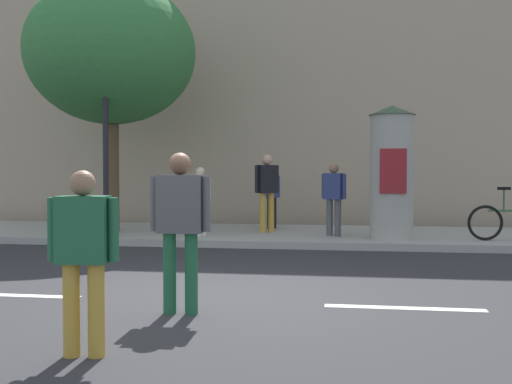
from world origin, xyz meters
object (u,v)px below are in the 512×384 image
(pedestrian_in_dark_shirt, at_px, (83,249))
(pedestrian_in_light_jacket, at_px, (200,196))
(street_tree, at_px, (111,53))
(pedestrian_near_pole, at_px, (271,192))
(pedestrian_with_backpack, at_px, (180,218))
(bicycle_leaning, at_px, (511,221))
(traffic_light, at_px, (103,97))
(poster_column, at_px, (392,172))
(pedestrian_in_red_top, at_px, (267,186))
(pedestrian_with_bag, at_px, (334,194))

(pedestrian_in_dark_shirt, distance_m, pedestrian_in_light_jacket, 8.12)
(street_tree, xyz_separation_m, pedestrian_near_pole, (3.61, 1.26, -3.29))
(pedestrian_with_backpack, relative_size, pedestrian_near_pole, 1.17)
(pedestrian_with_backpack, xyz_separation_m, bicycle_leaning, (5.08, 6.55, -0.51))
(traffic_light, distance_m, street_tree, 1.86)
(pedestrian_in_dark_shirt, distance_m, bicycle_leaning, 9.82)
(poster_column, distance_m, pedestrian_in_dark_shirt, 8.67)
(street_tree, height_order, pedestrian_in_red_top, street_tree)
(pedestrian_near_pole, xyz_separation_m, pedestrian_with_bag, (1.58, -1.63, 0.03))
(traffic_light, xyz_separation_m, poster_column, (6.01, 0.59, -1.57))
(poster_column, xyz_separation_m, pedestrian_in_dark_shirt, (-3.07, -8.08, -0.65))
(pedestrian_in_light_jacket, bearing_deg, pedestrian_near_pole, 58.13)
(pedestrian_in_red_top, bearing_deg, pedestrian_in_dark_shirt, -92.05)
(pedestrian_in_light_jacket, height_order, pedestrian_near_pole, pedestrian_near_pole)
(bicycle_leaning, bearing_deg, pedestrian_in_dark_shirt, -123.80)
(poster_column, xyz_separation_m, pedestrian_near_pole, (-2.77, 2.04, -0.51))
(pedestrian_in_light_jacket, bearing_deg, traffic_light, -163.85)
(pedestrian_with_bag, bearing_deg, traffic_light, -168.35)
(pedestrian_in_dark_shirt, bearing_deg, pedestrian_in_light_jacket, 96.96)
(street_tree, xyz_separation_m, pedestrian_in_light_jacket, (2.33, -0.80, -3.30))
(bicycle_leaning, bearing_deg, pedestrian_with_bag, 174.84)
(traffic_light, xyz_separation_m, pedestrian_in_dark_shirt, (2.94, -7.49, -2.21))
(poster_column, height_order, pedestrian_in_red_top, poster_column)
(traffic_light, bearing_deg, pedestrian_near_pole, 39.05)
(bicycle_leaning, bearing_deg, pedestrian_in_light_jacket, -179.09)
(poster_column, height_order, street_tree, street_tree)
(poster_column, bearing_deg, pedestrian_with_backpack, -112.57)
(bicycle_leaning, bearing_deg, pedestrian_near_pole, 159.23)
(pedestrian_with_backpack, xyz_separation_m, pedestrian_near_pole, (-0.08, 8.51, -0.00))
(pedestrian_in_dark_shirt, xyz_separation_m, pedestrian_in_red_top, (0.33, 9.14, 0.32))
(pedestrian_with_backpack, bearing_deg, pedestrian_with_bag, 77.72)
(poster_column, height_order, pedestrian_with_bag, poster_column)
(pedestrian_in_red_top, height_order, pedestrian_with_bag, pedestrian_in_red_top)
(pedestrian_in_light_jacket, relative_size, pedestrian_in_red_top, 0.83)
(pedestrian_in_dark_shirt, bearing_deg, street_tree, 110.54)
(pedestrian_in_dark_shirt, distance_m, pedestrian_near_pole, 10.12)
(street_tree, bearing_deg, pedestrian_in_dark_shirt, -69.46)
(pedestrian_in_red_top, bearing_deg, street_tree, -175.50)
(pedestrian_with_backpack, bearing_deg, bicycle_leaning, 52.21)
(pedestrian_in_light_jacket, distance_m, pedestrian_near_pole, 2.43)
(pedestrian_in_dark_shirt, height_order, pedestrian_near_pole, pedestrian_near_pole)
(poster_column, xyz_separation_m, pedestrian_with_backpack, (-2.69, -6.47, -0.51))
(pedestrian_with_backpack, bearing_deg, poster_column, 67.43)
(pedestrian_in_dark_shirt, height_order, bicycle_leaning, pedestrian_in_dark_shirt)
(street_tree, relative_size, pedestrian_in_light_jacket, 3.93)
(street_tree, relative_size, pedestrian_in_red_top, 3.26)
(bicycle_leaning, bearing_deg, poster_column, -178.09)
(traffic_light, bearing_deg, pedestrian_in_red_top, 26.82)
(street_tree, bearing_deg, pedestrian_with_backpack, -62.98)
(pedestrian_in_red_top, bearing_deg, bicycle_leaning, -10.85)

